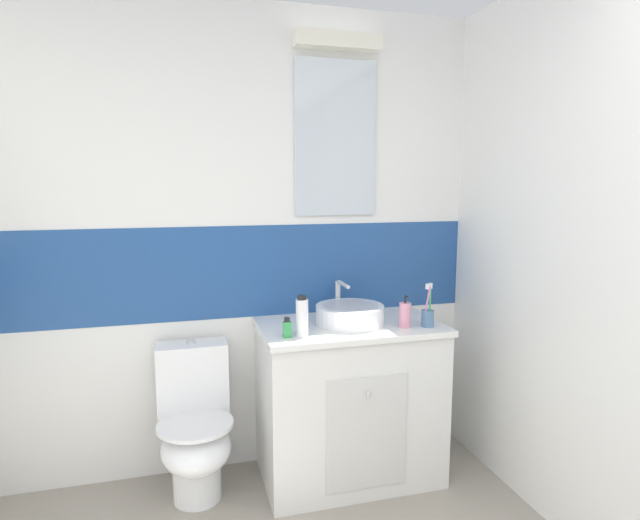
% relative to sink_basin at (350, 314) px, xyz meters
% --- Properties ---
extents(wall_back_tiled, '(3.20, 0.20, 2.50)m').
position_rel_sink_basin_xyz_m(wall_back_tiled, '(-0.52, 0.33, 0.36)').
color(wall_back_tiled, white).
rests_on(wall_back_tiled, ground_plane).
extents(wall_right_plain, '(0.10, 3.48, 2.50)m').
position_rel_sink_basin_xyz_m(wall_right_plain, '(0.83, -0.91, 0.35)').
color(wall_right_plain, white).
rests_on(wall_right_plain, ground_plane).
extents(vanity_cabinet, '(0.94, 0.57, 0.85)m').
position_rel_sink_basin_xyz_m(vanity_cabinet, '(0.00, 0.01, -0.48)').
color(vanity_cabinet, silver).
rests_on(vanity_cabinet, ground_plane).
extents(sink_basin, '(0.36, 0.40, 0.20)m').
position_rel_sink_basin_xyz_m(sink_basin, '(0.00, 0.00, 0.00)').
color(sink_basin, white).
rests_on(sink_basin, vanity_cabinet).
extents(toilet, '(0.37, 0.50, 0.77)m').
position_rel_sink_basin_xyz_m(toilet, '(-0.80, 0.04, -0.54)').
color(toilet, white).
rests_on(toilet, ground_plane).
extents(toothbrush_cup, '(0.06, 0.06, 0.23)m').
position_rel_sink_basin_xyz_m(toothbrush_cup, '(0.37, -0.16, 0.00)').
color(toothbrush_cup, '#4C7299').
rests_on(toothbrush_cup, vanity_cabinet).
extents(soap_dispenser, '(0.06, 0.06, 0.17)m').
position_rel_sink_basin_xyz_m(soap_dispenser, '(0.25, -0.14, 0.01)').
color(soap_dispenser, pink).
rests_on(soap_dispenser, vanity_cabinet).
extents(mouthwash_bottle, '(0.06, 0.06, 0.20)m').
position_rel_sink_basin_xyz_m(mouthwash_bottle, '(-0.29, -0.15, 0.04)').
color(mouthwash_bottle, white).
rests_on(mouthwash_bottle, vanity_cabinet).
extents(perfume_flask_small, '(0.04, 0.03, 0.10)m').
position_rel_sink_basin_xyz_m(perfume_flask_small, '(-0.37, -0.16, -0.01)').
color(perfume_flask_small, green).
rests_on(perfume_flask_small, vanity_cabinet).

